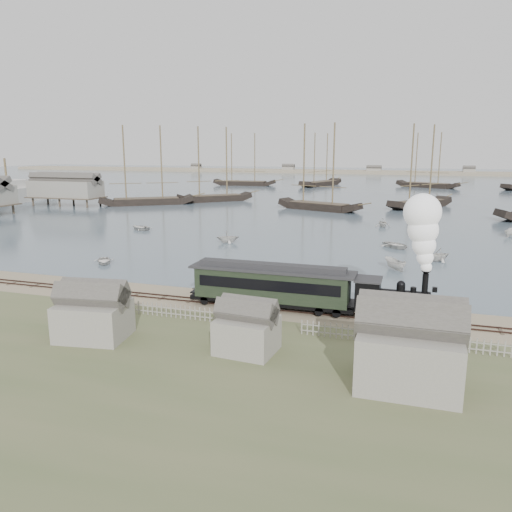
% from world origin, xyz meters
% --- Properties ---
extents(ground, '(600.00, 600.00, 0.00)m').
position_xyz_m(ground, '(0.00, 0.00, 0.00)').
color(ground, tan).
rests_on(ground, ground).
extents(harbor_water, '(600.00, 336.00, 0.06)m').
position_xyz_m(harbor_water, '(0.00, 170.00, 0.03)').
color(harbor_water, '#465A65').
rests_on(harbor_water, ground).
extents(rail_track, '(120.00, 1.80, 0.16)m').
position_xyz_m(rail_track, '(0.00, -2.00, 0.04)').
color(rail_track, '#32201B').
rests_on(rail_track, ground).
extents(picket_fence_west, '(19.00, 0.10, 1.20)m').
position_xyz_m(picket_fence_west, '(-6.50, -7.00, 0.00)').
color(picket_fence_west, gray).
rests_on(picket_fence_west, ground).
extents(picket_fence_east, '(15.00, 0.10, 1.20)m').
position_xyz_m(picket_fence_east, '(12.50, -7.50, 0.00)').
color(picket_fence_east, gray).
rests_on(picket_fence_east, ground).
extents(shed_left, '(5.00, 4.00, 4.10)m').
position_xyz_m(shed_left, '(-10.00, -13.00, 0.00)').
color(shed_left, gray).
rests_on(shed_left, ground).
extents(shed_mid, '(4.00, 3.50, 3.60)m').
position_xyz_m(shed_mid, '(2.00, -12.00, 0.00)').
color(shed_mid, gray).
rests_on(shed_mid, ground).
extents(shed_right, '(6.00, 5.00, 5.10)m').
position_xyz_m(shed_right, '(13.00, -14.00, 0.00)').
color(shed_right, gray).
rests_on(shed_right, ground).
extents(far_spit, '(500.00, 20.00, 1.80)m').
position_xyz_m(far_spit, '(0.00, 250.00, 0.00)').
color(far_spit, tan).
rests_on(far_spit, ground).
extents(locomotive, '(8.30, 3.10, 10.34)m').
position_xyz_m(locomotive, '(13.21, -2.00, 4.76)').
color(locomotive, black).
rests_on(locomotive, ground).
extents(passenger_coach, '(14.97, 2.89, 3.63)m').
position_xyz_m(passenger_coach, '(0.97, -2.00, 2.29)').
color(passenger_coach, black).
rests_on(passenger_coach, ground).
extents(beached_dinghy, '(2.46, 3.40, 0.70)m').
position_xyz_m(beached_dinghy, '(-6.34, 0.93, 0.35)').
color(beached_dinghy, silver).
rests_on(beached_dinghy, ground).
extents(rowboat_0, '(4.31, 4.04, 0.73)m').
position_xyz_m(rowboat_0, '(-23.97, 8.78, 0.42)').
color(rowboat_0, silver).
rests_on(rowboat_0, harbor_water).
extents(rowboat_1, '(4.11, 4.34, 1.80)m').
position_xyz_m(rowboat_1, '(-14.10, 26.65, 0.96)').
color(rowboat_1, silver).
rests_on(rowboat_1, harbor_water).
extents(rowboat_2, '(3.55, 3.25, 1.36)m').
position_xyz_m(rowboat_2, '(11.03, 16.40, 0.74)').
color(rowboat_2, silver).
rests_on(rowboat_2, harbor_water).
extents(rowboat_3, '(5.25, 5.36, 0.91)m').
position_xyz_m(rowboat_3, '(10.65, 30.20, 0.51)').
color(rowboat_3, silver).
rests_on(rowboat_3, harbor_water).
extents(rowboat_4, '(4.27, 4.34, 1.73)m').
position_xyz_m(rowboat_4, '(16.17, 22.91, 0.93)').
color(rowboat_4, silver).
rests_on(rowboat_4, harbor_water).
extents(rowboat_5, '(3.53, 2.58, 1.28)m').
position_xyz_m(rowboat_5, '(28.12, 45.96, 0.70)').
color(rowboat_5, silver).
rests_on(rowboat_5, harbor_water).
extents(rowboat_6, '(4.50, 5.13, 0.88)m').
position_xyz_m(rowboat_6, '(-33.40, 33.75, 0.50)').
color(rowboat_6, silver).
rests_on(rowboat_6, harbor_water).
extents(rowboat_7, '(4.06, 3.82, 1.70)m').
position_xyz_m(rowboat_7, '(7.52, 50.00, 0.91)').
color(rowboat_7, silver).
rests_on(rowboat_7, harbor_water).
extents(schooner_0, '(22.70, 17.69, 20.00)m').
position_xyz_m(schooner_0, '(-52.65, 69.77, 10.06)').
color(schooner_0, black).
rests_on(schooner_0, harbor_water).
extents(schooner_1, '(18.48, 17.26, 20.00)m').
position_xyz_m(schooner_1, '(-39.07, 82.67, 10.06)').
color(schooner_1, black).
rests_on(schooner_1, harbor_water).
extents(schooner_2, '(21.15, 12.25, 20.00)m').
position_xyz_m(schooner_2, '(-8.45, 72.00, 10.06)').
color(schooner_2, black).
rests_on(schooner_2, harbor_water).
extents(schooner_3, '(16.00, 19.73, 20.00)m').
position_xyz_m(schooner_3, '(14.24, 84.32, 10.06)').
color(schooner_3, black).
rests_on(schooner_3, harbor_water).
extents(schooner_6, '(24.40, 6.89, 20.00)m').
position_xyz_m(schooner_6, '(-50.62, 141.34, 10.06)').
color(schooner_6, black).
rests_on(schooner_6, harbor_water).
extents(schooner_7, '(13.62, 25.23, 20.00)m').
position_xyz_m(schooner_7, '(-21.92, 148.51, 10.06)').
color(schooner_7, black).
rests_on(schooner_7, harbor_water).
extents(schooner_8, '(23.01, 14.48, 20.00)m').
position_xyz_m(schooner_8, '(17.06, 151.69, 10.06)').
color(schooner_8, black).
rests_on(schooner_8, harbor_water).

